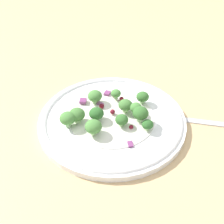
% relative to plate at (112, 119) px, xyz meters
% --- Properties ---
extents(ground_plane, '(1.80, 1.80, 0.02)m').
position_rel_plate_xyz_m(ground_plane, '(-0.03, -0.02, -0.02)').
color(ground_plane, tan).
extents(plate, '(0.28, 0.28, 0.02)m').
position_rel_plate_xyz_m(plate, '(0.00, 0.00, 0.00)').
color(plate, white).
rests_on(plate, ground_plane).
extents(dressing_pool, '(0.16, 0.16, 0.00)m').
position_rel_plate_xyz_m(dressing_pool, '(0.00, 0.00, 0.00)').
color(dressing_pool, white).
rests_on(dressing_pool, plate).
extents(broccoli_floret_0, '(0.03, 0.03, 0.03)m').
position_rel_plate_xyz_m(broccoli_floret_0, '(0.04, -0.05, 0.02)').
color(broccoli_floret_0, '#ADD18E').
rests_on(broccoli_floret_0, plate).
extents(broccoli_floret_1, '(0.03, 0.03, 0.03)m').
position_rel_plate_xyz_m(broccoli_floret_1, '(0.05, -0.01, 0.02)').
color(broccoli_floret_1, '#ADD18E').
rests_on(broccoli_floret_1, plate).
extents(broccoli_floret_2, '(0.03, 0.03, 0.03)m').
position_rel_plate_xyz_m(broccoli_floret_2, '(0.06, -0.06, 0.02)').
color(broccoli_floret_2, '#8EB77A').
rests_on(broccoli_floret_2, plate).
extents(broccoli_floret_3, '(0.03, 0.03, 0.03)m').
position_rel_plate_xyz_m(broccoli_floret_3, '(-0.03, -0.05, 0.02)').
color(broccoli_floret_3, '#8EB77A').
rests_on(broccoli_floret_3, plate).
extents(broccoli_floret_4, '(0.03, 0.03, 0.03)m').
position_rel_plate_xyz_m(broccoli_floret_4, '(-0.01, 0.05, 0.03)').
color(broccoli_floret_4, '#9EC684').
rests_on(broccoli_floret_4, plate).
extents(broccoli_floret_5, '(0.03, 0.03, 0.03)m').
position_rel_plate_xyz_m(broccoli_floret_5, '(-0.02, 0.02, 0.02)').
color(broccoli_floret_5, '#ADD18E').
rests_on(broccoli_floret_5, plate).
extents(broccoli_floret_6, '(0.02, 0.02, 0.02)m').
position_rel_plate_xyz_m(broccoli_floret_6, '(0.00, 0.07, 0.02)').
color(broccoli_floret_6, '#ADD18E').
rests_on(broccoli_floret_6, plate).
extents(broccoli_floret_7, '(0.02, 0.02, 0.02)m').
position_rel_plate_xyz_m(broccoli_floret_7, '(-0.03, 0.04, 0.02)').
color(broccoli_floret_7, '#8EB77A').
rests_on(broccoli_floret_7, plate).
extents(broccoli_floret_8, '(0.03, 0.03, 0.03)m').
position_rel_plate_xyz_m(broccoli_floret_8, '(0.02, -0.02, 0.02)').
color(broccoli_floret_8, '#9EC684').
rests_on(broccoli_floret_8, plate).
extents(broccoli_floret_9, '(0.03, 0.03, 0.03)m').
position_rel_plate_xyz_m(broccoli_floret_9, '(-0.07, 0.04, 0.02)').
color(broccoli_floret_9, '#9EC684').
rests_on(broccoli_floret_9, plate).
extents(broccoli_floret_10, '(0.02, 0.02, 0.02)m').
position_rel_plate_xyz_m(broccoli_floret_10, '(0.01, 0.03, 0.02)').
color(broccoli_floret_10, '#9EC684').
rests_on(broccoli_floret_10, plate).
extents(broccoli_floret_11, '(0.02, 0.02, 0.02)m').
position_rel_plate_xyz_m(broccoli_floret_11, '(-0.05, -0.02, 0.02)').
color(broccoli_floret_11, '#8EB77A').
rests_on(broccoli_floret_11, plate).
extents(cranberry_0, '(0.01, 0.01, 0.01)m').
position_rel_plate_xyz_m(cranberry_0, '(0.01, 0.04, 0.01)').
color(cranberry_0, maroon).
rests_on(cranberry_0, plate).
extents(cranberry_1, '(0.01, 0.01, 0.01)m').
position_rel_plate_xyz_m(cranberry_1, '(-0.01, -0.00, 0.01)').
color(cranberry_1, maroon).
rests_on(cranberry_1, plate).
extents(cranberry_2, '(0.01, 0.01, 0.01)m').
position_rel_plate_xyz_m(cranberry_2, '(-0.02, -0.03, 0.01)').
color(cranberry_2, maroon).
rests_on(cranberry_2, plate).
extents(cranberry_3, '(0.01, 0.01, 0.01)m').
position_rel_plate_xyz_m(cranberry_3, '(-0.06, -0.03, 0.01)').
color(cranberry_3, '#4C0A14').
rests_on(cranberry_3, plate).
extents(cranberry_4, '(0.01, 0.01, 0.01)m').
position_rel_plate_xyz_m(cranberry_4, '(-0.05, -0.00, 0.01)').
color(cranberry_4, maroon).
rests_on(cranberry_4, plate).
extents(onion_bit_0, '(0.02, 0.02, 0.00)m').
position_rel_plate_xyz_m(onion_bit_0, '(-0.05, -0.06, 0.01)').
color(onion_bit_0, '#934C84').
rests_on(onion_bit_0, plate).
extents(onion_bit_1, '(0.01, 0.01, 0.01)m').
position_rel_plate_xyz_m(onion_bit_1, '(0.03, -0.07, 0.01)').
color(onion_bit_1, '#843D75').
rests_on(onion_bit_1, plate).
extents(onion_bit_2, '(0.01, 0.02, 0.00)m').
position_rel_plate_xyz_m(onion_bit_2, '(-0.03, -0.04, 0.01)').
color(onion_bit_2, '#A35B93').
rests_on(onion_bit_2, plate).
extents(onion_bit_3, '(0.01, 0.01, 0.01)m').
position_rel_plate_xyz_m(onion_bit_3, '(-0.06, -0.04, 0.01)').
color(onion_bit_3, '#843D75').
rests_on(onion_bit_3, plate).
extents(onion_bit_4, '(0.02, 0.02, 0.01)m').
position_rel_plate_xyz_m(onion_bit_4, '(-0.02, -0.07, 0.01)').
color(onion_bit_4, '#843D75').
rests_on(onion_bit_4, plate).
extents(onion_bit_5, '(0.02, 0.01, 0.00)m').
position_rel_plate_xyz_m(onion_bit_5, '(0.05, 0.06, 0.01)').
color(onion_bit_5, '#843D75').
rests_on(onion_bit_5, plate).
extents(fork, '(0.06, 0.18, 0.01)m').
position_rel_plate_xyz_m(fork, '(-0.07, 0.15, -0.01)').
color(fork, silver).
rests_on(fork, ground_plane).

